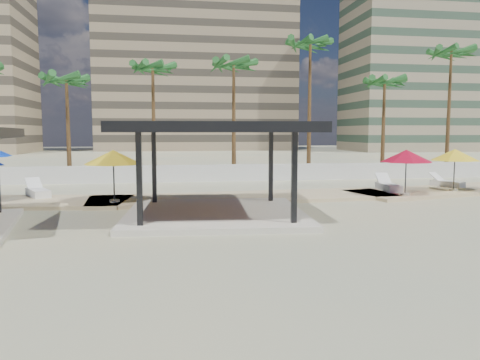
# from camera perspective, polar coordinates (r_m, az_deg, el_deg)

# --- Properties ---
(ground) EXTENTS (200.00, 200.00, 0.00)m
(ground) POSITION_cam_1_polar(r_m,az_deg,el_deg) (17.43, -1.82, -5.72)
(ground) COLOR #C6B383
(ground) RESTS_ON ground
(promenade) EXTENTS (44.45, 7.97, 0.24)m
(promenade) POSITION_cam_1_polar(r_m,az_deg,el_deg) (25.18, 0.51, -1.99)
(promenade) COLOR #C6B284
(promenade) RESTS_ON ground
(boundary_wall) EXTENTS (56.00, 0.30, 1.20)m
(boundary_wall) POSITION_cam_1_polar(r_m,az_deg,el_deg) (33.13, -5.30, 0.82)
(boundary_wall) COLOR silver
(boundary_wall) RESTS_ON ground
(building_mid) EXTENTS (38.00, 16.00, 30.40)m
(building_mid) POSITION_cam_1_polar(r_m,az_deg,el_deg) (95.74, -5.41, 12.29)
(building_mid) COLOR #847259
(building_mid) RESTS_ON ground
(building_east) EXTENTS (32.00, 15.00, 36.40)m
(building_east) POSITION_cam_1_polar(r_m,az_deg,el_deg) (97.88, 22.56, 13.50)
(building_east) COLOR gray
(building_east) RESTS_ON ground
(pavilion_central) EXTENTS (8.12, 8.12, 3.86)m
(pavilion_central) POSITION_cam_1_polar(r_m,az_deg,el_deg) (19.31, -3.05, 2.31)
(pavilion_central) COLOR beige
(pavilion_central) RESTS_ON ground
(umbrella_b) EXTENTS (3.05, 3.05, 2.48)m
(umbrella_b) POSITION_cam_1_polar(r_m,az_deg,el_deg) (22.90, -15.20, 2.68)
(umbrella_b) COLOR beige
(umbrella_b) RESTS_ON promenade
(umbrella_c) EXTENTS (3.29, 3.29, 2.40)m
(umbrella_c) POSITION_cam_1_polar(r_m,az_deg,el_deg) (26.04, 19.62, 2.76)
(umbrella_c) COLOR beige
(umbrella_c) RESTS_ON promenade
(umbrella_e) EXTENTS (2.87, 2.87, 2.37)m
(umbrella_e) POSITION_cam_1_polar(r_m,az_deg,el_deg) (29.01, 24.74, 2.79)
(umbrella_e) COLOR beige
(umbrella_e) RESTS_ON promenade
(lounger_a) EXTENTS (1.77, 2.46, 0.90)m
(lounger_a) POSITION_cam_1_polar(r_m,az_deg,el_deg) (26.47, -23.43, -1.36)
(lounger_a) COLOR white
(lounger_a) RESTS_ON promenade
(lounger_b) EXTENTS (1.01, 2.49, 0.92)m
(lounger_b) POSITION_cam_1_polar(r_m,az_deg,el_deg) (28.03, 17.62, -0.76)
(lounger_b) COLOR white
(lounger_b) RESTS_ON promenade
(lounger_c) EXTENTS (1.48, 2.23, 0.81)m
(lounger_c) POSITION_cam_1_polar(r_m,az_deg,el_deg) (31.38, 23.88, -0.36)
(lounger_c) COLOR white
(lounger_c) RESTS_ON promenade
(palm_c) EXTENTS (3.00, 3.00, 7.97)m
(palm_c) POSITION_cam_1_polar(r_m,az_deg,el_deg) (35.86, -20.40, 10.91)
(palm_c) COLOR brown
(palm_c) RESTS_ON ground
(palm_d) EXTENTS (3.00, 3.00, 9.06)m
(palm_d) POSITION_cam_1_polar(r_m,az_deg,el_deg) (36.12, -10.59, 12.78)
(palm_d) COLOR brown
(palm_d) RESTS_ON ground
(palm_e) EXTENTS (3.00, 3.00, 9.32)m
(palm_e) POSITION_cam_1_polar(r_m,az_deg,el_deg) (36.01, -0.77, 13.30)
(palm_e) COLOR brown
(palm_e) RESTS_ON ground
(palm_f) EXTENTS (3.00, 3.00, 11.10)m
(palm_f) POSITION_cam_1_polar(r_m,az_deg,el_deg) (37.77, 8.57, 15.42)
(palm_f) COLOR brown
(palm_f) RESTS_ON ground
(palm_g) EXTENTS (3.00, 3.00, 8.25)m
(palm_g) POSITION_cam_1_polar(r_m,az_deg,el_deg) (39.26, 17.22, 10.93)
(palm_g) COLOR brown
(palm_g) RESTS_ON ground
(palm_h) EXTENTS (3.00, 3.00, 10.75)m
(palm_h) POSITION_cam_1_polar(r_m,az_deg,el_deg) (42.99, 24.35, 13.37)
(palm_h) COLOR brown
(palm_h) RESTS_ON ground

